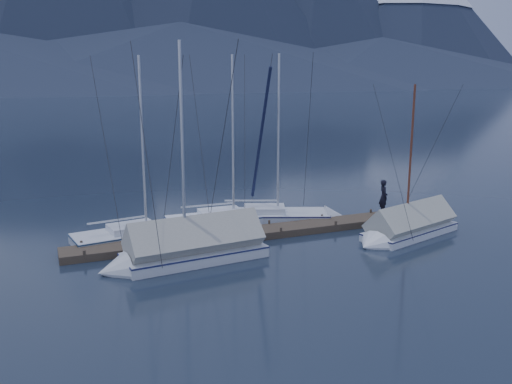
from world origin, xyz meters
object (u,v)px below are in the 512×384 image
sailboat_open_right (287,217)px  sailboat_covered_near (405,229)px  sailboat_covered_far (182,251)px  person (383,197)px  sailboat_open_mid (243,219)px  sailboat_open_left (156,232)px

sailboat_open_right → sailboat_covered_near: size_ratio=1.19×
sailboat_covered_far → person: (11.73, 2.56, 0.77)m
sailboat_open_mid → person: bearing=-18.6°
sailboat_open_left → person: 12.09m
sailboat_covered_near → person: sailboat_covered_near is taller
sailboat_covered_near → sailboat_covered_far: (-10.79, 0.55, 0.08)m
sailboat_open_mid → sailboat_open_right: (2.33, -0.58, 0.00)m
sailboat_covered_far → person: bearing=12.3°
sailboat_open_right → person: (4.82, -1.83, 1.09)m
sailboat_open_left → sailboat_open_right: bearing=1.6°
sailboat_open_mid → sailboat_open_right: size_ratio=0.99×
sailboat_open_mid → sailboat_covered_far: 6.76m
sailboat_open_left → sailboat_covered_near: size_ratio=1.17×
sailboat_covered_near → sailboat_covered_far: sailboat_covered_far is taller
sailboat_open_left → sailboat_covered_near: 11.97m
sailboat_covered_far → person: 12.03m
sailboat_open_left → sailboat_open_mid: size_ratio=0.99×
sailboat_open_right → sailboat_covered_far: sailboat_covered_far is taller
sailboat_open_right → sailboat_covered_far: bearing=-147.6°
sailboat_open_right → person: sailboat_open_right is taller
sailboat_open_left → sailboat_covered_near: sailboat_open_left is taller
sailboat_open_left → sailboat_open_right: size_ratio=0.98×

